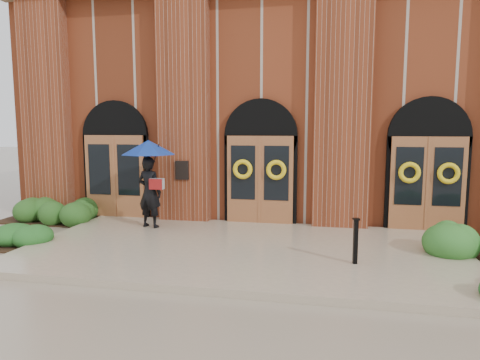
# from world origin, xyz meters

# --- Properties ---
(ground) EXTENTS (90.00, 90.00, 0.00)m
(ground) POSITION_xyz_m (0.00, 0.00, 0.00)
(ground) COLOR gray
(ground) RESTS_ON ground
(landing) EXTENTS (10.00, 5.30, 0.15)m
(landing) POSITION_xyz_m (0.00, 0.15, 0.07)
(landing) COLOR tan
(landing) RESTS_ON ground
(church_building) EXTENTS (16.20, 12.53, 7.00)m
(church_building) POSITION_xyz_m (0.00, 8.78, 3.50)
(church_building) COLOR maroon
(church_building) RESTS_ON ground
(man_with_umbrella) EXTENTS (1.81, 1.81, 2.40)m
(man_with_umbrella) POSITION_xyz_m (-2.87, 1.56, 1.83)
(man_with_umbrella) COLOR black
(man_with_umbrella) RESTS_ON landing
(metal_post) EXTENTS (0.15, 0.15, 0.94)m
(metal_post) POSITION_xyz_m (2.47, -0.62, 0.64)
(metal_post) COLOR black
(metal_post) RESTS_ON landing
(hedge_wall_left) EXTENTS (2.66, 1.07, 0.68)m
(hedge_wall_left) POSITION_xyz_m (-6.58, 2.20, 0.34)
(hedge_wall_left) COLOR #234A18
(hedge_wall_left) RESTS_ON ground
(hedge_front_left) EXTENTS (1.44, 1.24, 0.51)m
(hedge_front_left) POSITION_xyz_m (-5.10, -0.28, 0.26)
(hedge_front_left) COLOR #1E521C
(hedge_front_left) RESTS_ON ground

